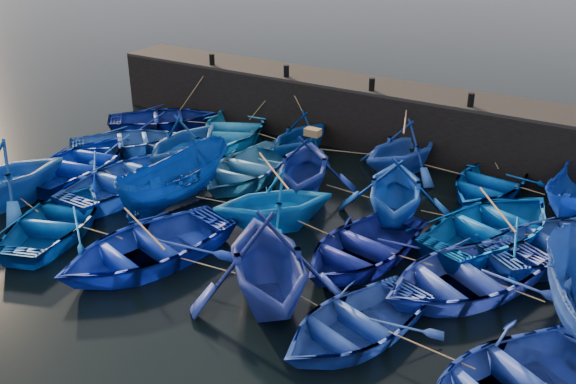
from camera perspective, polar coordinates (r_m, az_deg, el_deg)
The scene contains 35 objects.
ground at distance 19.49m, azimuth -4.94°, elevation -5.29°, with size 120.00×120.00×0.00m, color black.
quay_wall at distance 27.35m, azimuth 8.06°, elevation 6.62°, with size 26.00×2.50×2.50m, color black.
quay_top at distance 26.97m, azimuth 8.23°, elevation 9.25°, with size 26.00×2.50×0.12m, color black.
bollard_0 at distance 30.12m, azimuth -6.78°, elevation 11.63°, with size 0.24×0.24×0.50m, color black.
bollard_1 at distance 27.89m, azimuth -0.15°, elevation 10.70°, with size 0.24×0.24×0.50m, color black.
bollard_2 at distance 26.09m, azimuth 7.46°, elevation 9.46°, with size 0.24×0.24×0.50m, color black.
bollard_3 at distance 24.81m, azimuth 15.95°, elevation 7.88°, with size 0.24×0.24×0.50m, color black.
boat_0 at distance 29.82m, azimuth -11.07°, elevation 6.44°, with size 3.44×4.81×1.00m, color navy.
boat_1 at distance 28.05m, azimuth -4.85°, elevation 5.78°, with size 3.91×5.47×1.14m, color blue.
boat_2 at distance 25.84m, azimuth 1.11°, elevation 5.06°, with size 3.14×3.64×1.92m, color navy.
boat_3 at distance 24.68m, azimuth 10.19°, elevation 3.93°, with size 3.49×4.05×2.13m, color #1E47B6.
boat_4 at distance 23.86m, azimuth 17.44°, elevation 0.87°, with size 3.39×4.74×0.98m, color #003E92.
boat_5 at distance 23.18m, azimuth 24.10°, elevation -0.21°, with size 1.50×3.99×1.54m, color blue.
boat_6 at distance 27.46m, azimuth -14.09°, elevation 4.44°, with size 3.25×4.55×0.94m, color #2655B5.
boat_7 at distance 25.20m, azimuth -9.23°, elevation 4.52°, with size 3.58×4.15×2.19m, color navy.
boat_8 at distance 23.93m, azimuth -3.71°, elevation 2.18°, with size 3.59×5.03×1.04m, color #377FCC.
boat_9 at distance 22.59m, azimuth 1.50°, elevation 2.47°, with size 3.71×4.30×2.26m, color navy.
boat_10 at distance 21.06m, azimuth 9.59°, elevation 0.39°, with size 3.75×4.35×2.29m, color #0E41A7.
boat_11 at distance 20.59m, azimuth 17.86°, elevation -2.92°, with size 3.95×5.52×1.14m, color #0049A6.
boat_12 at distance 20.45m, azimuth 23.42°, elevation -4.16°, with size 3.76×5.26×1.09m, color #21479B.
boat_13 at distance 25.51m, azimuth -17.86°, elevation 2.53°, with size 3.75×5.24×1.09m, color #0324A2.
boat_14 at distance 23.62m, azimuth -14.04°, elevation 1.25°, with size 3.91×5.46×1.13m, color blue.
boat_15 at distance 22.12m, azimuth -10.02°, elevation 1.00°, with size 1.82×4.82×1.86m, color navy.
boat_16 at distance 20.18m, azimuth -1.27°, elevation -0.79°, with size 3.33×3.86×2.03m, color blue.
boat_17 at distance 18.80m, azimuth 6.62°, elevation -4.80°, with size 3.53×4.93×1.02m, color navy.
boat_18 at distance 17.94m, azimuth 15.45°, elevation -7.10°, with size 3.79×5.30×1.10m, color blue.
boat_20 at distance 23.65m, azimuth -24.24°, elevation 1.36°, with size 3.89×4.51×2.37m, color #134A95.
boat_21 at distance 21.39m, azimuth -19.81°, elevation -2.34°, with size 3.47×4.85×1.01m, color #003F8C.
boat_22 at distance 19.01m, azimuth -12.55°, elevation -4.71°, with size 3.93×5.49×1.14m, color #122EB8.
boat_23 at distance 16.54m, azimuth -1.86°, elevation -6.14°, with size 4.13×4.79×2.52m, color navy.
boat_24 at distance 15.79m, azimuth 5.91°, elevation -11.46°, with size 3.21×4.48×0.93m, color #2647B4.
boat_25 at distance 14.73m, azimuth 19.81°, elevation -15.74°, with size 3.91×5.47×1.14m, color navy.
wooden_crate at distance 21.99m, azimuth 2.22°, elevation 5.34°, with size 0.53×0.35×0.26m, color brown.
mooring_ropes at distance 23.00m, azimuth 2.32°, elevation 2.27°, with size 17.89×11.59×2.10m.
loose_oars at distance 20.33m, azimuth 4.30°, elevation 1.29°, with size 10.53×12.11×1.05m.
Camera 1 is at (10.16, -13.39, 9.87)m, focal length 40.00 mm.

